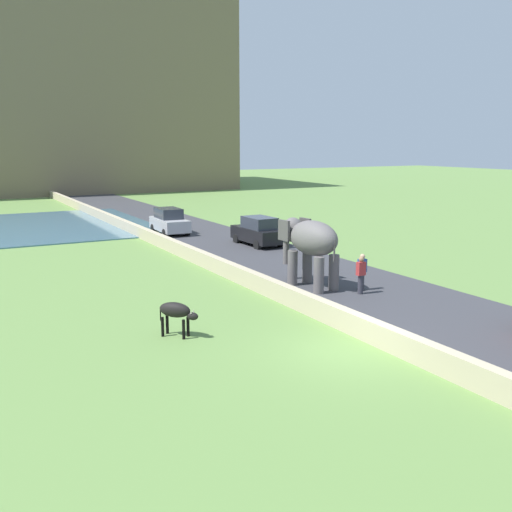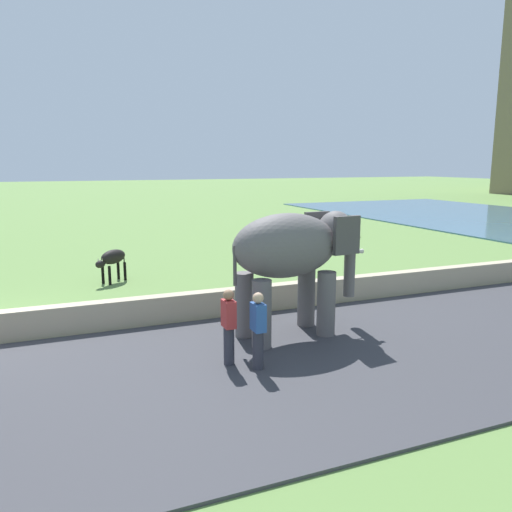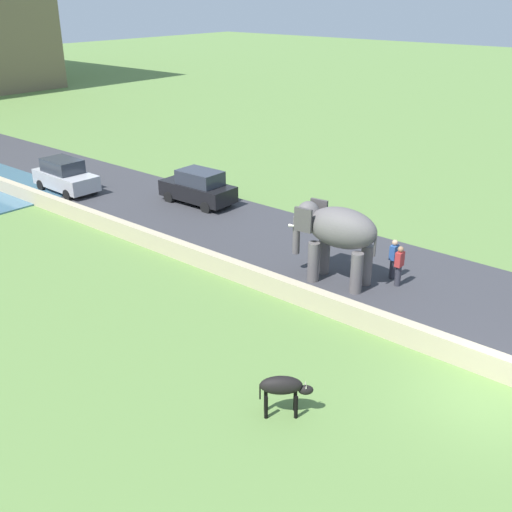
{
  "view_description": "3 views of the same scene",
  "coord_description": "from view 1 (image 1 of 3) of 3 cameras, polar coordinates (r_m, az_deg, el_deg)",
  "views": [
    {
      "loc": [
        -10.46,
        -13.33,
        6.21
      ],
      "look_at": [
        1.36,
        8.19,
        1.42
      ],
      "focal_mm": 40.68,
      "sensor_mm": 36.0,
      "label": 1
    },
    {
      "loc": [
        13.83,
        1.81,
        4.12
      ],
      "look_at": [
        -1.17,
        8.01,
        1.12
      ],
      "focal_mm": 35.49,
      "sensor_mm": 36.0,
      "label": 2
    },
    {
      "loc": [
        -14.32,
        -3.96,
        10.16
      ],
      "look_at": [
        1.33,
        9.17,
        1.18
      ],
      "focal_mm": 42.72,
      "sensor_mm": 36.0,
      "label": 3
    }
  ],
  "objects": [
    {
      "name": "person_beside_elephant",
      "position": [
        24.95,
        10.38,
        -1.51
      ],
      "size": [
        0.36,
        0.22,
        1.63
      ],
      "color": "#33333D",
      "rests_on": "ground"
    },
    {
      "name": "road_surface",
      "position": [
        37.25,
        -3.84,
        1.46
      ],
      "size": [
        7.0,
        120.0,
        0.06
      ],
      "primitive_type": "cube",
      "color": "#38383D",
      "rests_on": "ground"
    },
    {
      "name": "cow_black",
      "position": [
        19.05,
        -7.84,
        -5.46
      ],
      "size": [
        1.16,
        1.27,
        1.15
      ],
      "color": "black",
      "rests_on": "ground"
    },
    {
      "name": "car_silver",
      "position": [
        40.57,
        -8.52,
        3.39
      ],
      "size": [
        1.89,
        4.05,
        1.8
      ],
      "color": "#B7B7BC",
      "rests_on": "ground"
    },
    {
      "name": "barrier_wall",
      "position": [
        33.93,
        -8.24,
        1.01
      ],
      "size": [
        0.4,
        110.0,
        0.74
      ],
      "primitive_type": "cube",
      "color": "tan",
      "rests_on": "ground"
    },
    {
      "name": "car_black",
      "position": [
        35.54,
        0.22,
        2.44
      ],
      "size": [
        1.87,
        4.04,
        1.8
      ],
      "color": "black",
      "rests_on": "ground"
    },
    {
      "name": "elephant",
      "position": [
        25.03,
        5.32,
        1.38
      ],
      "size": [
        1.68,
        3.54,
        2.99
      ],
      "color": "#605B5B",
      "rests_on": "ground"
    },
    {
      "name": "person_trailing",
      "position": [
        24.33,
        10.27,
        -1.82
      ],
      "size": [
        0.36,
        0.22,
        1.63
      ],
      "color": "#33333D",
      "rests_on": "ground"
    },
    {
      "name": "ground_plane",
      "position": [
        18.04,
        8.89,
        -9.24
      ],
      "size": [
        220.0,
        220.0,
        0.0
      ],
      "primitive_type": "plane",
      "color": "#608442"
    }
  ]
}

